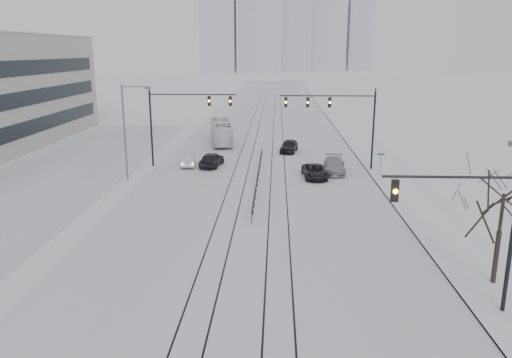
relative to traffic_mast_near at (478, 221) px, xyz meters
The scene contains 19 objects.
road 55.26m from the traffic_mast_near, 101.30° to the left, with size 22.00×260.00×0.02m, color silver.
sidewalk_east 54.26m from the traffic_mast_near, 87.13° to the left, with size 5.00×260.00×0.16m, color silver.
curb 54.19m from the traffic_mast_near, 89.72° to the left, with size 0.10×260.00×0.12m, color gray.
parking_strip 42.54m from the traffic_mast_near, 136.71° to the left, with size 14.00×60.00×0.03m, color silver.
tram_rails 35.96m from the traffic_mast_near, 107.60° to the left, with size 5.30×180.00×0.01m.
skyline 268.96m from the traffic_mast_near, 91.23° to the left, with size 96.00×48.00×72.00m.
traffic_mast_near is the anchor object (origin of this frame).
traffic_mast_ne 29.14m from the traffic_mast_near, 95.19° to the left, with size 9.60×0.37×8.00m.
traffic_mast_nw 35.69m from the traffic_mast_near, 122.77° to the left, with size 9.10×0.37×8.00m.
street_light_west 33.24m from the traffic_mast_near, 133.76° to the left, with size 2.73×0.25×9.00m.
bare_tree 3.85m from the traffic_mast_near, 51.24° to the left, with size 4.40×4.40×6.10m.
median_fence 26.62m from the traffic_mast_near, 114.20° to the left, with size 0.06×24.00×1.00m.
street_sign 26.19m from the traffic_mast_near, 87.77° to the left, with size 0.70×0.06×2.40m.
sedan_sb_inner 34.08m from the traffic_mast_near, 118.10° to the left, with size 1.84×4.57×1.56m, color black.
sedan_sb_outer 35.53m from the traffic_mast_near, 121.62° to the left, with size 1.44×4.14×1.36m, color silver.
sedan_nb_front 26.24m from the traffic_mast_near, 101.93° to the left, with size 2.15×4.66×1.30m, color black.
sedan_nb_right 28.08m from the traffic_mast_near, 96.69° to the left, with size 2.10×5.16×1.50m, color gray.
sedan_nb_far 38.98m from the traffic_mast_near, 101.25° to the left, with size 1.78×4.42×1.51m, color black.
box_truck 46.74m from the traffic_mast_near, 110.64° to the left, with size 2.48×10.61×2.96m, color silver.
Camera 1 is at (1.71, -15.61, 12.01)m, focal length 35.00 mm.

